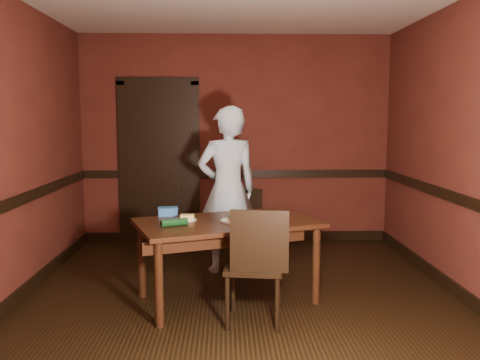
{
  "coord_description": "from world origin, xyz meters",
  "views": [
    {
      "loc": [
        -0.14,
        -4.4,
        1.63
      ],
      "look_at": [
        0.0,
        0.35,
        1.05
      ],
      "focal_mm": 38.0,
      "sensor_mm": 36.0,
      "label": 1
    }
  ],
  "objects": [
    {
      "name": "person",
      "position": [
        -0.12,
        0.91,
        0.88
      ],
      "size": [
        0.73,
        0.57,
        1.76
      ],
      "primitive_type": "imported",
      "rotation": [
        0.0,
        0.0,
        3.41
      ],
      "color": "silver",
      "rests_on": "floor"
    },
    {
      "name": "door",
      "position": [
        -1.0,
        2.22,
        1.09
      ],
      "size": [
        1.05,
        0.07,
        2.2
      ],
      "color": "black",
      "rests_on": "ground"
    },
    {
      "name": "baseboard_back",
      "position": [
        0.0,
        2.23,
        0.06
      ],
      "size": [
        4.0,
        0.03,
        0.12
      ],
      "primitive_type": "cube",
      "color": "black",
      "rests_on": "ground"
    },
    {
      "name": "sauce_jar",
      "position": [
        0.21,
        -0.16,
        0.78
      ],
      "size": [
        0.08,
        0.08,
        0.09
      ],
      "rotation": [
        0.0,
        0.0,
        0.05
      ],
      "color": "#5D893C",
      "rests_on": "dining_table"
    },
    {
      "name": "cheese_saucer",
      "position": [
        -0.48,
        0.04,
        0.75
      ],
      "size": [
        0.16,
        0.16,
        0.05
      ],
      "rotation": [
        0.0,
        0.0,
        0.08
      ],
      "color": "silver",
      "rests_on": "dining_table"
    },
    {
      "name": "baseboard_left",
      "position": [
        -1.99,
        0.0,
        0.06
      ],
      "size": [
        0.03,
        4.5,
        0.12
      ],
      "primitive_type": "cube",
      "color": "black",
      "rests_on": "ground"
    },
    {
      "name": "wall_back",
      "position": [
        0.0,
        2.25,
        1.35
      ],
      "size": [
        4.0,
        0.02,
        2.7
      ],
      "primitive_type": "cube",
      "color": "#552219",
      "rests_on": "ground"
    },
    {
      "name": "wall_right",
      "position": [
        2.0,
        0.0,
        1.35
      ],
      "size": [
        0.02,
        4.5,
        2.7
      ],
      "primitive_type": "cube",
      "color": "#552219",
      "rests_on": "ground"
    },
    {
      "name": "chair_far",
      "position": [
        0.15,
        1.2,
        0.41
      ],
      "size": [
        0.48,
        0.48,
        0.83
      ],
      "primitive_type": null,
      "rotation": [
        0.0,
        0.0,
        -0.29
      ],
      "color": "black",
      "rests_on": "floor"
    },
    {
      "name": "dado_left",
      "position": [
        -1.99,
        0.0,
        0.9
      ],
      "size": [
        0.03,
        4.5,
        0.1
      ],
      "primitive_type": "cube",
      "color": "black",
      "rests_on": "ground"
    },
    {
      "name": "sandwich_plate",
      "position": [
        -0.06,
        -0.04,
        0.75
      ],
      "size": [
        0.24,
        0.24,
        0.06
      ],
      "rotation": [
        0.0,
        0.0,
        0.18
      ],
      "color": "silver",
      "rests_on": "dining_table"
    },
    {
      "name": "floor",
      "position": [
        0.0,
        0.0,
        0.0
      ],
      "size": [
        4.0,
        4.5,
        0.01
      ],
      "primitive_type": "cube",
      "color": "black",
      "rests_on": "ground"
    },
    {
      "name": "wall_front",
      "position": [
        0.0,
        -2.25,
        1.35
      ],
      "size": [
        4.0,
        0.02,
        2.7
      ],
      "primitive_type": "cube",
      "color": "#552219",
      "rests_on": "ground"
    },
    {
      "name": "wrapped_veg",
      "position": [
        -0.57,
        -0.21,
        0.76
      ],
      "size": [
        0.23,
        0.15,
        0.06
      ],
      "primitive_type": "cylinder",
      "rotation": [
        0.0,
        1.57,
        0.42
      ],
      "color": "#0F3916",
      "rests_on": "dining_table"
    },
    {
      "name": "dado_back",
      "position": [
        0.0,
        2.23,
        0.9
      ],
      "size": [
        4.0,
        0.03,
        0.1
      ],
      "primitive_type": "cube",
      "color": "black",
      "rests_on": "ground"
    },
    {
      "name": "food_tub",
      "position": [
        -0.67,
        0.26,
        0.77
      ],
      "size": [
        0.2,
        0.15,
        0.08
      ],
      "rotation": [
        0.0,
        0.0,
        0.15
      ],
      "color": "#3577C9",
      "rests_on": "dining_table"
    },
    {
      "name": "wall_left",
      "position": [
        -2.0,
        0.0,
        1.35
      ],
      "size": [
        0.02,
        4.5,
        2.7
      ],
      "primitive_type": "cube",
      "color": "#552219",
      "rests_on": "ground"
    },
    {
      "name": "dining_table",
      "position": [
        -0.12,
        0.01,
        0.37
      ],
      "size": [
        1.76,
        1.35,
        0.73
      ],
      "primitive_type": "cube",
      "rotation": [
        0.0,
        0.0,
        0.35
      ],
      "color": "black",
      "rests_on": "floor"
    },
    {
      "name": "baseboard_right",
      "position": [
        1.99,
        0.0,
        0.06
      ],
      "size": [
        0.03,
        4.5,
        0.12
      ],
      "primitive_type": "cube",
      "color": "black",
      "rests_on": "ground"
    },
    {
      "name": "dado_right",
      "position": [
        1.99,
        0.0,
        0.9
      ],
      "size": [
        0.03,
        4.5,
        0.1
      ],
      "primitive_type": "cube",
      "color": "black",
      "rests_on": "ground"
    },
    {
      "name": "chair_near",
      "position": [
        0.09,
        -0.48,
        0.47
      ],
      "size": [
        0.5,
        0.5,
        0.95
      ],
      "primitive_type": null,
      "rotation": [
        0.0,
        0.0,
        3.01
      ],
      "color": "black",
      "rests_on": "floor"
    }
  ]
}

